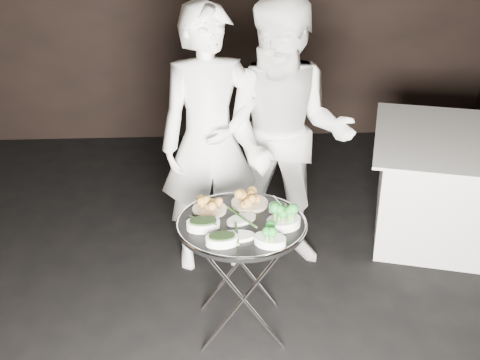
{
  "coord_description": "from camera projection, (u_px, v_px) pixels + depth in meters",
  "views": [
    {
      "loc": [
        0.05,
        -2.67,
        2.47
      ],
      "look_at": [
        0.21,
        0.43,
        0.95
      ],
      "focal_mm": 45.0,
      "sensor_mm": 36.0,
      "label": 1
    }
  ],
  "objects": [
    {
      "name": "spinach_bowl_a",
      "position": [
        203.0,
        223.0,
        3.33
      ],
      "size": [
        0.19,
        0.13,
        0.08
      ],
      "rotation": [
        0.0,
        0.0,
        0.02
      ],
      "color": "white",
      "rests_on": "serving_tray"
    },
    {
      "name": "broccoli_bowl_b",
      "position": [
        270.0,
        239.0,
        3.19
      ],
      "size": [
        0.21,
        0.18,
        0.07
      ],
      "rotation": [
        0.0,
        0.0,
        -0.41
      ],
      "color": "white",
      "rests_on": "serving_tray"
    },
    {
      "name": "spinach_bowl_b",
      "position": [
        222.0,
        239.0,
        3.19
      ],
      "size": [
        0.19,
        0.13,
        0.07
      ],
      "rotation": [
        0.0,
        0.0,
        0.09
      ],
      "color": "white",
      "rests_on": "serving_tray"
    },
    {
      "name": "broccoli_bowl_a",
      "position": [
        284.0,
        221.0,
        3.35
      ],
      "size": [
        0.24,
        0.21,
        0.08
      ],
      "rotation": [
        0.0,
        0.0,
        0.36
      ],
      "color": "white",
      "rests_on": "serving_tray"
    },
    {
      "name": "waiter_right",
      "position": [
        286.0,
        137.0,
        4.05
      ],
      "size": [
        1.06,
        0.91,
        1.9
      ],
      "primitive_type": "imported",
      "rotation": [
        0.0,
        0.0,
        -0.23
      ],
      "color": "white",
      "rests_on": "floor"
    },
    {
      "name": "potato_plate_b",
      "position": [
        250.0,
        199.0,
        3.58
      ],
      "size": [
        0.23,
        0.23,
        0.08
      ],
      "rotation": [
        0.0,
        0.0,
        0.37
      ],
      "color": "beige",
      "rests_on": "serving_tray"
    },
    {
      "name": "dining_table",
      "position": [
        461.0,
        185.0,
        4.64
      ],
      "size": [
        1.37,
        1.37,
        0.78
      ],
      "rotation": [
        0.0,
        0.0,
        -0.29
      ],
      "color": "white",
      "rests_on": "floor"
    },
    {
      "name": "greens_bowl",
      "position": [
        278.0,
        207.0,
        3.52
      ],
      "size": [
        0.11,
        0.11,
        0.06
      ],
      "rotation": [
        0.0,
        0.0,
        0.1
      ],
      "color": "white",
      "rests_on": "serving_tray"
    },
    {
      "name": "potato_plate_a",
      "position": [
        209.0,
        206.0,
        3.51
      ],
      "size": [
        0.2,
        0.2,
        0.07
      ],
      "rotation": [
        0.0,
        0.0,
        -0.26
      ],
      "color": "beige",
      "rests_on": "serving_tray"
    },
    {
      "name": "serving_utensils",
      "position": [
        244.0,
        209.0,
        3.45
      ],
      "size": [
        0.58,
        0.43,
        0.01
      ],
      "color": "silver",
      "rests_on": "serving_tray"
    },
    {
      "name": "asparagus_plate_a",
      "position": [
        241.0,
        218.0,
        3.41
      ],
      "size": [
        0.22,
        0.19,
        0.04
      ],
      "rotation": [
        0.0,
        0.0,
        0.57
      ],
      "color": "white",
      "rests_on": "serving_tray"
    },
    {
      "name": "tray_stand",
      "position": [
        241.0,
        272.0,
        3.56
      ],
      "size": [
        0.5,
        0.42,
        0.74
      ],
      "rotation": [
        0.0,
        0.0,
        0.12
      ],
      "color": "silver",
      "rests_on": "floor"
    },
    {
      "name": "serving_tray",
      "position": [
        241.0,
        224.0,
        3.41
      ],
      "size": [
        0.75,
        0.75,
        0.04
      ],
      "color": "black",
      "rests_on": "tray_stand"
    },
    {
      "name": "waiter_left",
      "position": [
        210.0,
        142.0,
        4.02
      ],
      "size": [
        0.74,
        0.55,
        1.86
      ],
      "primitive_type": "imported",
      "rotation": [
        0.0,
        0.0,
        0.16
      ],
      "color": "white",
      "rests_on": "floor"
    },
    {
      "name": "asparagus_plate_b",
      "position": [
        237.0,
        235.0,
        3.25
      ],
      "size": [
        0.2,
        0.11,
        0.04
      ],
      "rotation": [
        0.0,
        0.0,
        0.02
      ],
      "color": "white",
      "rests_on": "serving_tray"
    }
  ]
}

